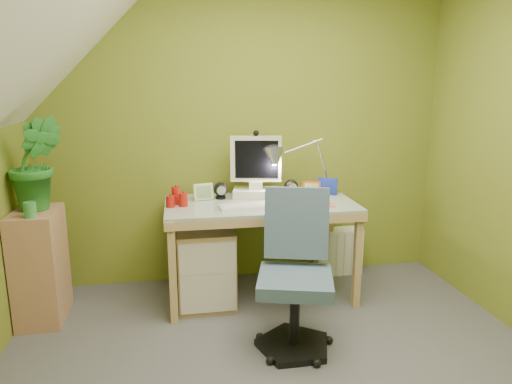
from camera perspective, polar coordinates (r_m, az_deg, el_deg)
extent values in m
cube|color=olive|center=(3.72, -1.63, 7.32)|extent=(3.20, 0.01, 2.40)
cube|color=white|center=(2.13, -23.78, 19.51)|extent=(1.10, 3.20, 1.10)
cube|color=white|center=(3.26, -0.42, -1.71)|extent=(0.47, 0.18, 0.02)
cube|color=#CC601F|center=(3.36, 7.34, -1.49)|extent=(0.24, 0.18, 0.01)
ellipsoid|color=white|center=(3.36, 7.34, -1.23)|extent=(0.11, 0.08, 0.04)
cylinder|color=brown|center=(3.36, 3.79, -0.77)|extent=(0.07, 0.07, 0.08)
cube|color=#B83313|center=(3.60, 6.75, 0.39)|extent=(0.13, 0.04, 0.11)
cube|color=navy|center=(3.68, 8.66, 0.72)|extent=(0.14, 0.09, 0.13)
cube|color=#BED794|center=(3.48, -6.40, 0.02)|extent=(0.14, 0.05, 0.12)
cube|color=#B0795C|center=(3.49, -24.69, -8.14)|extent=(0.28, 0.43, 0.76)
imported|color=#297B29|center=(3.36, -25.11, 3.20)|extent=(0.39, 0.34, 0.61)
cylinder|color=#398941|center=(3.22, -25.71, -1.95)|extent=(0.08, 0.08, 0.10)
cube|color=white|center=(4.05, 9.91, -7.07)|extent=(0.39, 0.16, 0.39)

